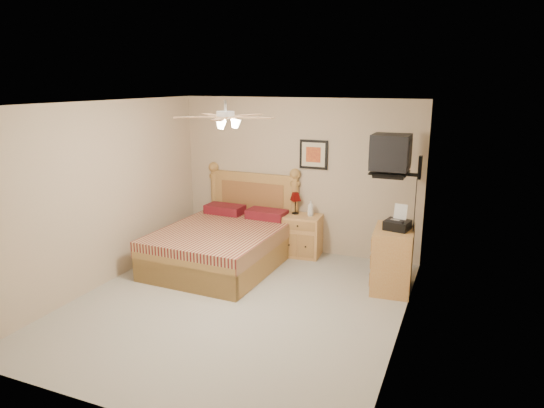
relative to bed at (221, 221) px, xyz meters
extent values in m
plane|color=#9D998E|center=(0.81, -1.12, -0.70)|extent=(4.50, 4.50, 0.00)
cube|color=white|center=(0.81, -1.12, 1.80)|extent=(4.00, 4.50, 0.04)
cube|color=tan|center=(0.81, 1.13, 0.55)|extent=(4.00, 0.04, 2.50)
cube|color=tan|center=(0.81, -3.37, 0.55)|extent=(4.00, 0.04, 2.50)
cube|color=tan|center=(-1.19, -1.12, 0.55)|extent=(0.04, 4.50, 2.50)
cube|color=tan|center=(2.81, -1.12, 0.55)|extent=(0.04, 4.50, 2.50)
cube|color=#BA7F48|center=(0.97, 0.88, -0.36)|extent=(0.64, 0.50, 0.66)
imported|color=silver|center=(1.11, 0.93, 0.09)|extent=(0.12, 0.12, 0.25)
cube|color=black|center=(1.08, 1.11, 0.92)|extent=(0.46, 0.04, 0.46)
cube|color=#B46E36|center=(2.54, 0.09, -0.27)|extent=(0.56, 0.76, 0.86)
imported|color=#C1B39B|center=(2.55, 0.35, 0.17)|extent=(0.19, 0.25, 0.02)
imported|color=tan|center=(2.54, 0.34, 0.20)|extent=(0.26, 0.33, 0.02)
camera|label=1|loc=(3.38, -6.17, 2.05)|focal=32.00mm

